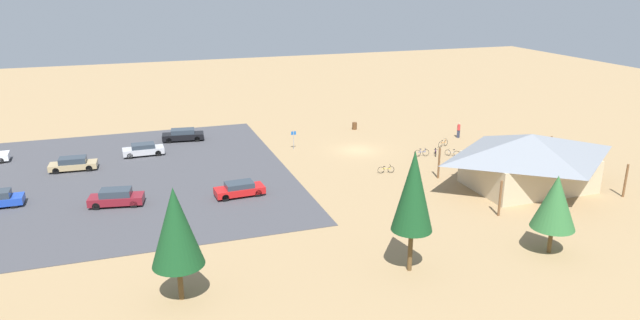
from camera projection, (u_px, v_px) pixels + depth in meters
name	position (u px, v px, depth m)	size (l,w,h in m)	color
ground	(358.00, 150.00, 64.28)	(160.00, 160.00, 0.00)	#9E7F56
parking_lot_asphalt	(109.00, 179.00, 55.06)	(34.18, 34.47, 0.05)	#424247
bike_pavilion	(530.00, 157.00, 52.17)	(13.45, 10.14, 5.08)	#C6B28E
trash_bin	(355.00, 126.00, 73.00)	(0.60, 0.60, 0.90)	brown
lot_sign	(294.00, 137.00, 64.22)	(0.56, 0.08, 2.20)	#99999E
pine_east	(555.00, 202.00, 39.33)	(3.04, 3.04, 5.76)	brown
pine_center	(413.00, 191.00, 36.35)	(2.69, 2.69, 8.30)	brown
pine_mideast	(176.00, 227.00, 33.20)	(3.11, 3.11, 7.20)	brown
bicycle_black_near_porch	(484.00, 152.00, 62.43)	(1.11, 1.28, 0.82)	black
bicycle_blue_lone_west	(422.00, 153.00, 61.99)	(1.74, 0.48, 0.89)	black
bicycle_teal_yard_left	(477.00, 156.00, 61.09)	(1.38, 1.09, 0.79)	black
bicycle_purple_near_sign	(436.00, 152.00, 62.45)	(0.82, 1.59, 0.78)	black
bicycle_silver_trailside	(452.00, 153.00, 62.12)	(1.16, 1.21, 0.78)	black
bicycle_yellow_edge_north	(386.00, 170.00, 56.73)	(1.67, 0.49, 0.85)	black
bicycle_orange_yard_front	(443.00, 144.00, 65.55)	(1.63, 0.76, 0.86)	black
car_red_inner_stall	(240.00, 189.00, 50.60)	(4.43, 2.04, 1.28)	red
car_black_far_end	(183.00, 135.00, 67.72)	(4.95, 2.35, 1.40)	black
car_tan_near_entry	(73.00, 164.00, 57.33)	(4.61, 2.04, 1.35)	tan
car_maroon_end_stall	(116.00, 197.00, 48.46)	(4.69, 2.48, 1.45)	maroon
car_silver_second_row	(143.00, 150.00, 62.13)	(4.34, 1.91, 1.30)	#BCBCC1
visitor_by_pavilion	(459.00, 130.00, 69.04)	(0.40, 0.39, 1.86)	#2D3347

